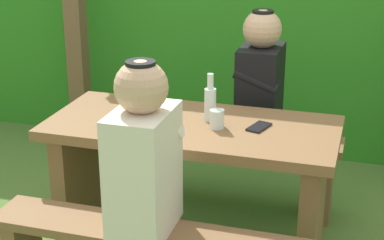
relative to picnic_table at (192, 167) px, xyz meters
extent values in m
cube|color=#2B7F1E|center=(0.00, 1.88, 0.33)|extent=(6.40, 0.89, 1.66)
cube|color=brown|center=(-1.19, 1.16, 0.48)|extent=(0.12, 0.12, 1.96)
cube|color=brown|center=(0.00, 0.00, 0.21)|extent=(1.40, 0.64, 0.05)
cube|color=brown|center=(-0.60, 0.00, -0.16)|extent=(0.08, 0.54, 0.68)
cube|color=brown|center=(0.60, 0.00, -0.16)|extent=(0.08, 0.54, 0.68)
cube|color=brown|center=(0.00, -0.58, -0.05)|extent=(1.40, 0.24, 0.04)
cube|color=brown|center=(0.00, 0.58, -0.05)|extent=(1.40, 0.24, 0.04)
cube|color=brown|center=(-0.62, 0.58, -0.28)|extent=(0.07, 0.22, 0.43)
cube|color=brown|center=(0.62, 0.58, -0.28)|extent=(0.07, 0.22, 0.43)
cube|color=silver|center=(-0.03, -0.58, 0.23)|extent=(0.22, 0.34, 0.52)
sphere|color=tan|center=(-0.03, -0.58, 0.59)|extent=(0.21, 0.21, 0.21)
cylinder|color=black|center=(-0.03, -0.58, 0.67)|extent=(0.12, 0.12, 0.02)
cylinder|color=silver|center=(-0.03, -0.44, 0.33)|extent=(0.25, 0.07, 0.15)
cube|color=black|center=(0.22, 0.58, 0.23)|extent=(0.22, 0.34, 0.52)
sphere|color=tan|center=(0.22, 0.58, 0.59)|extent=(0.21, 0.21, 0.21)
cylinder|color=black|center=(0.22, 0.58, 0.67)|extent=(0.12, 0.12, 0.02)
cylinder|color=black|center=(0.22, 0.44, 0.33)|extent=(0.25, 0.07, 0.15)
cylinder|color=silver|center=(0.13, -0.03, 0.28)|extent=(0.07, 0.07, 0.09)
cylinder|color=silver|center=(0.07, 0.06, 0.31)|extent=(0.06, 0.06, 0.16)
cylinder|color=silver|center=(0.07, 0.06, 0.43)|extent=(0.03, 0.03, 0.08)
cube|color=black|center=(0.32, 0.03, 0.24)|extent=(0.11, 0.15, 0.01)
camera|label=1|loc=(0.80, -2.66, 1.28)|focal=57.72mm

